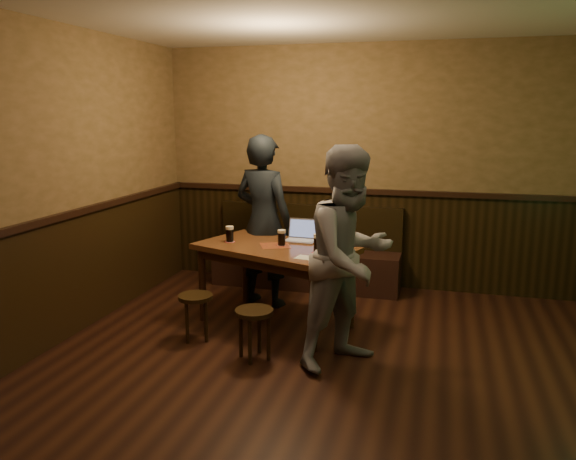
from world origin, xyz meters
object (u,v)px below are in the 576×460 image
(stool_right, at_px, (254,319))
(bench, at_px, (306,260))
(stool_left, at_px, (196,304))
(person_suit, at_px, (264,221))
(person_grey, at_px, (350,258))
(laptop, at_px, (302,235))
(pint_right, at_px, (318,243))
(pub_table, at_px, (275,256))
(pint_left, at_px, (230,234))
(pint_mid, at_px, (282,238))

(stool_right, bearing_deg, bench, 91.63)
(stool_left, bearing_deg, person_suit, 75.13)
(bench, height_order, person_grey, person_grey)
(stool_left, height_order, laptop, laptop)
(pint_right, height_order, person_grey, person_grey)
(stool_left, bearing_deg, pub_table, 43.90)
(pub_table, distance_m, pint_right, 0.52)
(stool_left, distance_m, pint_left, 0.80)
(pub_table, height_order, pint_mid, pint_mid)
(stool_right, distance_m, pint_right, 0.92)
(stool_right, distance_m, pint_mid, 0.98)
(pub_table, height_order, pint_left, pint_left)
(stool_left, height_order, stool_right, stool_right)
(pint_mid, bearing_deg, person_grey, -42.20)
(bench, bearing_deg, pint_left, -110.79)
(pint_mid, distance_m, person_grey, 1.04)
(pint_left, height_order, person_suit, person_suit)
(stool_right, xyz_separation_m, pint_left, (-0.54, 0.85, 0.52))
(stool_right, relative_size, person_suit, 0.24)
(person_grey, bearing_deg, bench, 59.90)
(pint_left, xyz_separation_m, person_grey, (1.30, -0.71, 0.03))
(pub_table, distance_m, pint_mid, 0.19)
(laptop, bearing_deg, stool_left, -130.07)
(pub_table, xyz_separation_m, stool_right, (0.06, -0.82, -0.34))
(pint_right, bearing_deg, stool_right, -121.50)
(pint_mid, xyz_separation_m, laptop, (0.13, 0.25, -0.02))
(pub_table, relative_size, laptop, 5.37)
(bench, xyz_separation_m, person_suit, (-0.29, -0.74, 0.60))
(stool_right, distance_m, pint_left, 1.13)
(pub_table, distance_m, person_grey, 1.09)
(pint_left, bearing_deg, pub_table, -4.10)
(stool_left, bearing_deg, pint_mid, 42.24)
(pint_left, xyz_separation_m, pint_mid, (0.53, -0.01, -0.00))
(stool_right, height_order, pint_mid, pint_mid)
(pint_left, bearing_deg, laptop, 19.62)
(person_suit, bearing_deg, person_grey, 147.55)
(stool_left, height_order, pint_left, pint_left)
(bench, distance_m, stool_left, 1.94)
(pub_table, xyz_separation_m, pint_left, (-0.48, 0.03, 0.18))
(stool_right, relative_size, pint_left, 2.72)
(stool_left, distance_m, person_grey, 1.52)
(person_suit, bearing_deg, pint_mid, 138.73)
(pint_left, relative_size, pint_mid, 1.03)
(pub_table, bearing_deg, person_suit, 137.75)
(pint_mid, distance_m, pint_right, 0.44)
(pint_left, bearing_deg, person_suit, 70.05)
(person_suit, relative_size, person_grey, 1.01)
(laptop, bearing_deg, stool_right, -94.03)
(stool_right, distance_m, laptop, 1.20)
(stool_left, distance_m, person_suit, 1.28)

